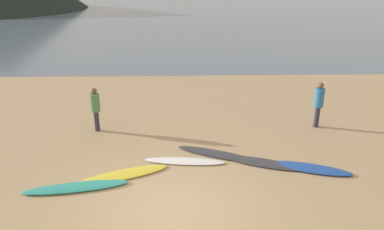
% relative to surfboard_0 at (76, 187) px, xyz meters
% --- Properties ---
extents(ground_plane, '(120.00, 120.00, 0.20)m').
position_rel_surfboard_0_xyz_m(ground_plane, '(2.45, 9.02, -0.15)').
color(ground_plane, tan).
rests_on(ground_plane, ground).
extents(ocean_water, '(140.00, 100.00, 0.01)m').
position_rel_surfboard_0_xyz_m(ocean_water, '(2.45, 60.90, -0.05)').
color(ocean_water, slate).
rests_on(ocean_water, ground).
extents(surfboard_0, '(2.70, 0.97, 0.09)m').
position_rel_surfboard_0_xyz_m(surfboard_0, '(0.00, 0.00, 0.00)').
color(surfboard_0, teal).
rests_on(surfboard_0, ground).
extents(surfboard_1, '(2.50, 1.44, 0.07)m').
position_rel_surfboard_0_xyz_m(surfboard_1, '(1.16, 0.64, -0.01)').
color(surfboard_1, yellow).
rests_on(surfboard_1, ground).
extents(surfboard_2, '(2.40, 0.70, 0.07)m').
position_rel_surfboard_0_xyz_m(surfboard_2, '(2.82, 1.35, -0.01)').
color(surfboard_2, white).
rests_on(surfboard_2, ground).
extents(surfboard_3, '(2.55, 1.53, 0.08)m').
position_rel_surfboard_0_xyz_m(surfboard_3, '(3.81, 1.78, -0.01)').
color(surfboard_3, '#333338').
rests_on(surfboard_3, ground).
extents(surfboard_4, '(2.37, 1.37, 0.08)m').
position_rel_surfboard_0_xyz_m(surfboard_4, '(5.13, 1.17, -0.01)').
color(surfboard_4, '#333338').
rests_on(surfboard_4, ground).
extents(surfboard_5, '(2.26, 1.28, 0.10)m').
position_rel_surfboard_0_xyz_m(surfboard_5, '(6.38, 0.81, 0.00)').
color(surfboard_5, '#1E479E').
rests_on(surfboard_5, ground).
extents(person_0, '(0.31, 0.31, 1.56)m').
position_rel_surfboard_0_xyz_m(person_0, '(-0.21, 3.76, 0.87)').
color(person_0, '#2D2D38').
rests_on(person_0, ground).
extents(person_1, '(0.33, 0.33, 1.65)m').
position_rel_surfboard_0_xyz_m(person_1, '(7.54, 3.90, 0.93)').
color(person_1, '#2D2D38').
rests_on(person_1, ground).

